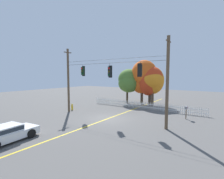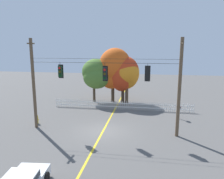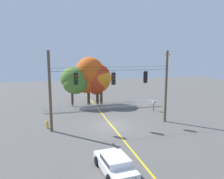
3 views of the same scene
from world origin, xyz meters
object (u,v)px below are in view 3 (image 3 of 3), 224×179
Objects in this scene: traffic_signal_northbound_primary at (145,77)px; autumn_maple_mid at (88,76)px; autumn_maple_near_fence at (74,81)px; parked_car at (115,164)px; autumn_oak_far_east at (97,78)px; roadside_mailbox at (154,103)px; fire_hydrant at (47,125)px; traffic_signal_northbound_secondary at (76,79)px; traffic_signal_westbound_side at (114,79)px; autumn_maple_far_west at (99,78)px.

autumn_maple_mid is (-4.41, 10.43, -0.86)m from traffic_signal_northbound_primary.
traffic_signal_northbound_primary is at bearing -56.54° from autumn_maple_near_fence.
autumn_maple_mid is 1.68× the size of parked_car.
traffic_signal_northbound_primary is 0.23× the size of autumn_oak_far_east.
fire_hydrant is at bearing -165.04° from roadside_mailbox.
traffic_signal_northbound_secondary is 0.98× the size of roadside_mailbox.
fire_hydrant is at bearing 174.85° from traffic_signal_northbound_primary.
roadside_mailbox is at bearing -42.20° from autumn_oak_far_east.
traffic_signal_northbound_secondary is 0.90× the size of traffic_signal_westbound_side.
traffic_signal_westbound_side is 0.27× the size of autumn_maple_near_fence.
traffic_signal_northbound_primary is at bearing 57.19° from parked_car.
autumn_maple_far_west is at bearing 67.00° from traffic_signal_northbound_secondary.
traffic_signal_northbound_secondary is 0.23× the size of autumn_maple_far_west.
autumn_maple_mid reaches higher than autumn_maple_far_west.
traffic_signal_westbound_side is 1.81× the size of fire_hydrant.
autumn_maple_near_fence reaches higher than roadside_mailbox.
traffic_signal_northbound_secondary is 12.01m from roadside_mailbox.
fire_hydrant is at bearing 113.67° from parked_car.
fire_hydrant is at bearing 162.92° from traffic_signal_northbound_secondary.
parked_car is (-5.78, -8.96, -4.45)m from traffic_signal_northbound_primary.
fire_hydrant is (-2.90, 0.89, -4.66)m from traffic_signal_northbound_secondary.
parked_car is at bearing -94.05° from autumn_maple_mid.
autumn_maple_far_west is 4.32× the size of roadside_mailbox.
traffic_signal_northbound_primary is 11.55m from parked_car.
autumn_oak_far_east is at bearing -163.87° from autumn_maple_far_west.
autumn_maple_near_fence is at bearing -172.43° from autumn_oak_far_east.
traffic_signal_westbound_side and traffic_signal_northbound_primary have the same top height.
autumn_maple_near_fence is 6.78× the size of fire_hydrant.
roadside_mailbox is at bearing 14.96° from fire_hydrant.
autumn_maple_mid is (2.08, 0.61, 0.55)m from autumn_maple_near_fence.
fire_hydrant is at bearing -126.62° from autumn_oak_far_east.
traffic_signal_northbound_secondary is 11.30m from autumn_maple_far_west.
autumn_oak_far_east reaches higher than traffic_signal_westbound_side.
traffic_signal_westbound_side is 0.36× the size of parked_car.
parked_car is at bearing -66.33° from fire_hydrant.
traffic_signal_northbound_secondary is 3.80m from traffic_signal_westbound_side.
autumn_maple_near_fence is 0.95× the size of autumn_maple_far_west.
autumn_maple_far_west reaches higher than roadside_mailbox.
traffic_signal_northbound_primary is 0.24× the size of autumn_maple_far_west.
traffic_signal_northbound_primary is (3.40, -0.02, 0.09)m from traffic_signal_westbound_side.
traffic_signal_northbound_primary is 1.02× the size of roadside_mailbox.
autumn_oak_far_east is 19.67m from parked_car.
autumn_maple_far_west is at bearing -2.48° from autumn_maple_mid.
roadside_mailbox is at bearing -28.83° from autumn_maple_near_fence.
fire_hydrant is 0.60× the size of roadside_mailbox.
traffic_signal_northbound_secondary is 1.63× the size of fire_hydrant.
autumn_maple_near_fence is 19.03m from parked_car.
autumn_maple_far_west is 8.85m from roadside_mailbox.
roadside_mailbox is (6.38, -5.79, -2.76)m from autumn_oak_far_east.
autumn_oak_far_east reaches higher than parked_car.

